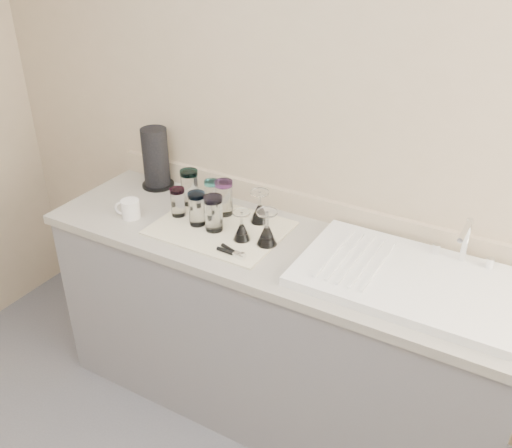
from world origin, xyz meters
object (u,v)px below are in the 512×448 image
Objects in this scene: tumbler_teal at (190,187)px; tumbler_magenta at (178,202)px; goblet_back_left at (260,211)px; white_mug at (130,209)px; goblet_front_right at (267,233)px; tumbler_lavender at (213,212)px; can_opener at (232,252)px; sink_unit at (410,279)px; tumbler_blue at (197,208)px; tumbler_cyan at (212,194)px; tumbler_extra at (214,213)px; paper_towel_roll at (156,159)px; goblet_front_left at (242,230)px; tumbler_purple at (224,197)px.

tumbler_teal is 1.26× the size of tumbler_magenta.
goblet_back_left is 0.58m from white_mug.
tumbler_teal is 0.50m from goblet_front_right.
goblet_front_right is at bearing -1.22° from tumbler_lavender.
goblet_front_right is at bearing 58.40° from can_opener.
tumbler_magenta is at bearing 177.59° from goblet_front_right.
sink_unit is 6.29× the size of can_opener.
tumbler_lavender is at bearing 14.75° from white_mug.
can_opener is (-0.08, -0.14, -0.04)m from goblet_front_right.
tumbler_cyan is at bearing 100.96° from tumbler_blue.
tumbler_teal is 1.13× the size of goblet_back_left.
tumbler_extra reaches higher than tumbler_cyan.
tumbler_magenta is 0.46m from goblet_front_right.
tumbler_cyan is 0.45× the size of paper_towel_roll.
tumbler_magenta is 0.12m from tumbler_blue.
tumbler_lavender is 0.16m from goblet_front_left.
white_mug is (-0.54, -0.07, -0.01)m from goblet_front_left.
tumbler_teal reaches higher than can_opener.
paper_towel_roll reaches higher than tumbler_teal.
goblet_front_left is 0.11m from goblet_front_right.
tumbler_blue reaches higher than tumbler_lavender.
tumbler_purple is 1.24× the size of goblet_front_left.
white_mug is (-1.23, -0.13, 0.02)m from sink_unit.
white_mug is at bearing -124.45° from tumbler_teal.
sink_unit is at bearing 5.84° from white_mug.
tumbler_magenta is 1.01× the size of goblet_front_left.
goblet_back_left is at bearing 5.44° from tumbler_purple.
can_opener is (0.02, -0.12, -0.04)m from goblet_front_left.
goblet_front_left is (0.18, -0.15, -0.04)m from tumbler_purple.
tumbler_purple is 1.10× the size of tumbler_lavender.
tumbler_lavender is (0.10, -0.15, 0.01)m from tumbler_cyan.
tumbler_lavender is 0.27m from goblet_front_right.
tumbler_magenta is (-0.17, -0.11, -0.01)m from tumbler_purple.
tumbler_teal is 1.32× the size of white_mug.
goblet_front_left is 0.12m from can_opener.
goblet_front_left is at bearing -169.65° from goblet_front_right.
goblet_front_right reaches higher than tumbler_blue.
white_mug is (-0.27, -0.25, -0.03)m from tumbler_cyan.
paper_towel_roll is at bearing 107.03° from white_mug.
goblet_back_left is at bearing 24.80° from white_mug.
tumbler_teal is 0.28m from paper_towel_roll.
paper_towel_roll is at bearing 163.14° from goblet_front_right.
tumbler_extra is 0.53× the size of paper_towel_roll.
tumbler_magenta is at bearing 157.62° from can_opener.
white_mug is 0.42× the size of paper_towel_roll.
goblet_back_left is at bearing 1.38° from tumbler_teal.
goblet_back_left is (0.36, 0.01, -0.03)m from tumbler_teal.
paper_towel_roll reaches higher than white_mug.
goblet_front_left is 0.54m from white_mug.
sink_unit is at bearing -8.22° from paper_towel_roll.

